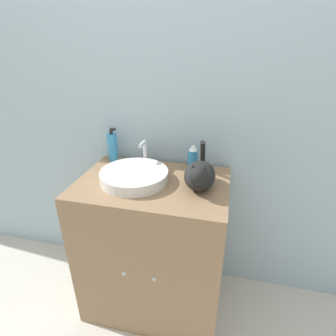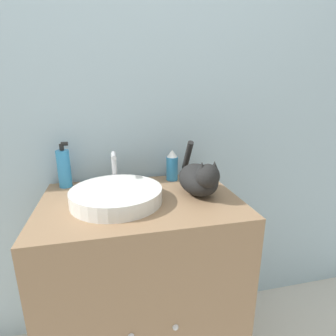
# 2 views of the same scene
# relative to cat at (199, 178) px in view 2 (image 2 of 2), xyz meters

# --- Properties ---
(wall_back) EXTENTS (6.00, 0.05, 2.50)m
(wall_back) POSITION_rel_cat_xyz_m (-0.26, 0.33, 0.27)
(wall_back) COLOR #9EB7C6
(wall_back) RESTS_ON ground_plane
(vanity_cabinet) EXTENTS (0.82, 0.58, 0.90)m
(vanity_cabinet) POSITION_rel_cat_xyz_m (-0.26, 0.01, -0.53)
(vanity_cabinet) COLOR #8C6B4C
(vanity_cabinet) RESTS_ON ground_plane
(sink_basin) EXTENTS (0.37, 0.37, 0.06)m
(sink_basin) POSITION_rel_cat_xyz_m (-0.35, -0.00, -0.05)
(sink_basin) COLOR silver
(sink_basin) RESTS_ON vanity_cabinet
(faucet) EXTENTS (0.15, 0.11, 0.17)m
(faucet) POSITION_rel_cat_xyz_m (-0.35, 0.19, -0.00)
(faucet) COLOR silver
(faucet) RESTS_ON vanity_cabinet
(cat) EXTENTS (0.17, 0.35, 0.22)m
(cat) POSITION_rel_cat_xyz_m (0.00, 0.00, 0.00)
(cat) COLOR black
(cat) RESTS_ON vanity_cabinet
(soap_bottle) EXTENTS (0.06, 0.06, 0.22)m
(soap_bottle) POSITION_rel_cat_xyz_m (-0.58, 0.24, 0.02)
(soap_bottle) COLOR #338CCC
(soap_bottle) RESTS_ON vanity_cabinet
(spray_bottle) EXTENTS (0.06, 0.06, 0.16)m
(spray_bottle) POSITION_rel_cat_xyz_m (-0.07, 0.22, 0.00)
(spray_bottle) COLOR #338CCC
(spray_bottle) RESTS_ON vanity_cabinet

